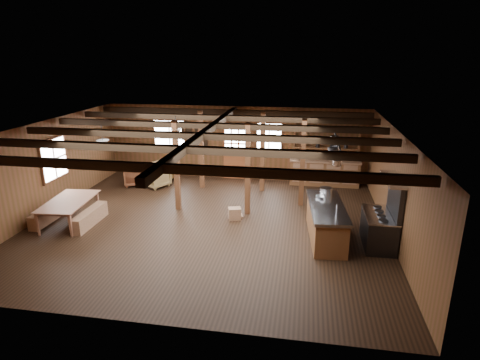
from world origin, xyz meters
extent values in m
cube|color=black|center=(0.00, 0.00, -0.01)|extent=(10.00, 9.00, 0.02)
cube|color=black|center=(0.00, 0.00, 2.81)|extent=(10.00, 9.00, 0.02)
cube|color=#533517|center=(-5.01, 0.00, 1.40)|extent=(0.02, 9.00, 2.80)
cube|color=#533517|center=(5.01, 0.00, 1.40)|extent=(0.02, 9.00, 2.80)
cube|color=#533517|center=(0.00, 4.51, 1.40)|extent=(10.00, 0.02, 2.80)
cube|color=#533517|center=(0.00, -4.51, 1.40)|extent=(10.00, 0.02, 2.80)
cube|color=black|center=(0.00, -3.50, 2.68)|extent=(9.80, 0.12, 0.18)
cube|color=black|center=(0.00, -2.00, 2.68)|extent=(9.80, 0.12, 0.18)
cube|color=black|center=(0.00, -0.50, 2.68)|extent=(9.80, 0.12, 0.18)
cube|color=black|center=(0.00, 1.00, 2.68)|extent=(9.80, 0.12, 0.18)
cube|color=black|center=(0.00, 2.50, 2.68)|extent=(9.80, 0.12, 0.18)
cube|color=black|center=(0.00, 3.80, 2.68)|extent=(9.80, 0.12, 0.18)
cube|color=black|center=(0.00, 0.00, 2.68)|extent=(0.18, 8.82, 0.18)
cube|color=#4F2C16|center=(-1.20, 1.00, 1.40)|extent=(0.15, 0.15, 2.80)
cube|color=#4F2C16|center=(-1.00, 3.20, 1.40)|extent=(0.15, 0.15, 2.80)
cube|color=#4F2C16|center=(1.00, 1.00, 1.40)|extent=(0.15, 0.15, 2.80)
cube|color=#4F2C16|center=(1.20, 3.20, 1.40)|extent=(0.15, 0.15, 2.80)
cube|color=#4F2C16|center=(2.60, 2.00, 1.40)|extent=(0.15, 0.15, 2.80)
cube|color=brown|center=(0.00, 4.45, 0.55)|extent=(0.90, 0.06, 1.10)
cube|color=#4F2C16|center=(-0.48, 4.45, 1.05)|extent=(0.06, 0.08, 2.10)
cube|color=#4F2C16|center=(0.48, 4.45, 1.05)|extent=(0.06, 0.08, 2.10)
cube|color=#4F2C16|center=(0.00, 4.45, 2.12)|extent=(1.02, 0.08, 0.06)
cube|color=white|center=(0.00, 4.45, 1.55)|extent=(0.84, 0.02, 0.90)
cube|color=white|center=(-2.60, 4.46, 1.60)|extent=(1.20, 0.02, 1.20)
cube|color=#4F2C16|center=(-2.60, 4.46, 1.60)|extent=(1.32, 0.06, 1.32)
cube|color=white|center=(1.30, 4.46, 1.60)|extent=(0.90, 0.02, 1.20)
cube|color=#4F2C16|center=(1.30, 4.46, 1.60)|extent=(1.02, 0.06, 1.32)
cube|color=white|center=(-4.96, 0.50, 1.60)|extent=(0.02, 1.20, 1.20)
cube|color=#4F2C16|center=(-4.96, 0.50, 1.60)|extent=(0.14, 1.24, 1.32)
cube|color=white|center=(-1.30, 4.46, 1.80)|extent=(0.50, 0.03, 0.40)
cube|color=black|center=(-1.30, 4.45, 1.80)|extent=(0.55, 0.02, 0.45)
cube|color=white|center=(-1.90, 4.46, 1.70)|extent=(0.35, 0.03, 0.45)
cube|color=black|center=(-1.90, 4.45, 1.70)|extent=(0.40, 0.02, 0.50)
cube|color=white|center=(-1.30, 4.46, 1.30)|extent=(0.40, 0.03, 0.30)
cube|color=black|center=(-1.30, 4.45, 1.30)|extent=(0.45, 0.02, 0.35)
cube|color=brown|center=(3.40, 4.20, 0.45)|extent=(2.50, 0.55, 0.90)
cube|color=brown|center=(3.40, 4.18, 0.93)|extent=(2.55, 0.60, 0.06)
cube|color=brown|center=(3.40, 4.25, 1.40)|extent=(2.30, 0.35, 0.04)
cube|color=brown|center=(3.40, 4.25, 1.75)|extent=(2.30, 0.35, 0.04)
cube|color=brown|center=(3.40, 4.25, 2.10)|extent=(2.30, 0.35, 0.04)
cube|color=brown|center=(2.25, 4.25, 1.75)|extent=(0.04, 0.35, 1.40)
cube|color=brown|center=(4.55, 4.25, 1.75)|extent=(0.04, 0.35, 1.40)
cylinder|color=#2A292C|center=(-3.00, 0.00, 2.58)|extent=(0.02, 0.02, 0.45)
cone|color=silver|center=(-3.00, 0.00, 2.25)|extent=(0.36, 0.36, 0.22)
cylinder|color=#2A292C|center=(-1.50, 2.00, 2.58)|extent=(0.02, 0.02, 0.45)
cone|color=silver|center=(-1.50, 2.00, 2.25)|extent=(0.36, 0.36, 0.22)
cylinder|color=#2A292C|center=(3.47, 0.30, 2.55)|extent=(0.04, 3.00, 0.04)
cylinder|color=#2A292C|center=(3.40, -1.05, 2.44)|extent=(0.01, 0.01, 0.21)
cylinder|color=silver|center=(3.40, -1.05, 2.27)|extent=(0.22, 0.22, 0.14)
cylinder|color=#2A292C|center=(3.43, -0.60, 2.45)|extent=(0.01, 0.01, 0.20)
cylinder|color=#2A292C|center=(3.43, -0.60, 2.28)|extent=(0.24, 0.24, 0.14)
cylinder|color=#2A292C|center=(3.51, -0.15, 2.43)|extent=(0.01, 0.01, 0.25)
cylinder|color=silver|center=(3.51, -0.15, 2.23)|extent=(0.26, 0.26, 0.14)
cylinder|color=#2A292C|center=(3.39, 0.30, 2.44)|extent=(0.01, 0.01, 0.22)
cylinder|color=#2A292C|center=(3.39, 0.30, 2.26)|extent=(0.26, 0.26, 0.14)
cylinder|color=#2A292C|center=(3.48, 0.75, 2.41)|extent=(0.01, 0.01, 0.29)
cylinder|color=silver|center=(3.48, 0.75, 2.19)|extent=(0.19, 0.19, 0.14)
cylinder|color=#2A292C|center=(3.57, 1.20, 2.47)|extent=(0.01, 0.01, 0.16)
cylinder|color=#2A292C|center=(3.57, 1.20, 2.32)|extent=(0.24, 0.24, 0.14)
cylinder|color=#2A292C|center=(3.50, 1.65, 2.46)|extent=(0.01, 0.01, 0.18)
cylinder|color=silver|center=(3.50, 1.65, 2.30)|extent=(0.26, 0.26, 0.14)
cube|color=brown|center=(3.29, -0.36, 0.43)|extent=(1.00, 2.46, 0.86)
cube|color=silver|center=(3.29, -0.36, 0.90)|extent=(1.09, 2.57, 0.08)
cylinder|color=#2A292C|center=(3.29, -0.96, 0.90)|extent=(0.44, 0.44, 0.06)
cylinder|color=silver|center=(3.49, -0.96, 1.05)|extent=(0.03, 0.03, 0.30)
cube|color=brown|center=(0.70, 0.48, 0.18)|extent=(0.47, 0.39, 0.36)
cube|color=#2A292C|center=(4.60, -0.55, 0.41)|extent=(0.73, 1.37, 0.82)
cube|color=silver|center=(4.60, -0.55, 0.84)|extent=(0.75, 1.39, 0.04)
cube|color=#2A292C|center=(4.92, -0.55, 1.33)|extent=(0.12, 1.37, 0.91)
cube|color=silver|center=(4.80, -0.55, 1.78)|extent=(0.40, 1.46, 0.05)
imported|color=#8F5A41|center=(-3.90, -0.57, 0.35)|extent=(1.28, 2.06, 0.69)
cube|color=brown|center=(-4.65, -0.57, 0.20)|extent=(0.28, 1.47, 0.40)
cube|color=brown|center=(-3.33, -0.57, 0.22)|extent=(0.30, 1.58, 0.43)
imported|color=#5B2F1B|center=(-3.52, 3.02, 0.35)|extent=(0.97, 0.98, 0.69)
imported|color=brown|center=(-2.67, 3.80, 0.37)|extent=(1.00, 1.02, 0.73)
imported|color=olive|center=(-2.68, 2.99, 0.38)|extent=(1.11, 1.12, 0.75)
cylinder|color=silver|center=(3.29, 0.46, 1.04)|extent=(0.34, 0.34, 0.20)
imported|color=silver|center=(3.12, 0.16, 0.97)|extent=(0.23, 0.23, 0.06)
camera|label=1|loc=(2.65, -10.31, 4.75)|focal=30.00mm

